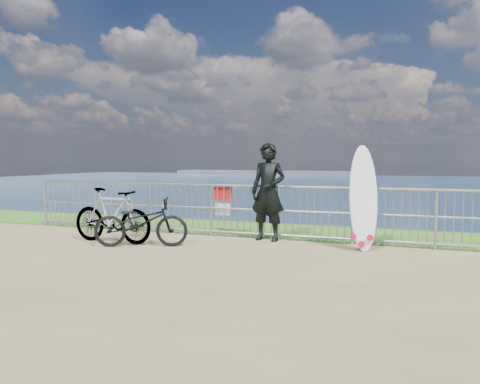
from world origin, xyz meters
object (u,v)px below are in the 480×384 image
at_px(surfer, 268,192).
at_px(surfboard, 363,202).
at_px(bicycle_near, 141,222).
at_px(bicycle_far, 112,215).

relative_size(surfer, surfboard, 1.03).
distance_m(surfer, bicycle_near, 2.60).
distance_m(surfboard, bicycle_near, 4.16).
xyz_separation_m(surfboard, bicycle_far, (-4.76, -0.92, -0.35)).
xyz_separation_m(surfer, surfboard, (1.92, -0.38, -0.10)).
bearing_deg(bicycle_far, surfer, -62.51).
height_order(surfboard, bicycle_near, surfboard).
bearing_deg(bicycle_far, bicycle_near, -98.54).
bearing_deg(bicycle_near, surfer, -76.78).
bearing_deg(surfer, bicycle_far, -147.74).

